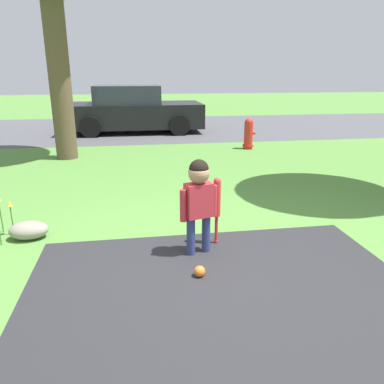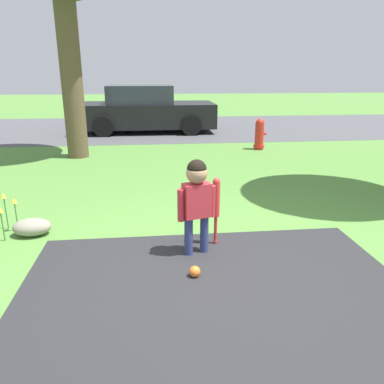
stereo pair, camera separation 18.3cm
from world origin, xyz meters
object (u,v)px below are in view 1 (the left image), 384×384
Objects in this scene: fire_hydrant at (249,134)px; sports_ball at (200,271)px; baseball_bat at (217,201)px; child at (199,194)px; parked_car at (133,110)px.

sports_ball is at bearing -111.24° from fire_hydrant.
baseball_bat reaches higher than sports_ball.
baseball_bat reaches higher than fire_hydrant.
parked_car is (-0.53, 8.16, 0.02)m from child.
baseball_bat is 8.01m from parked_car.
fire_hydrant is at bearing 69.18° from baseball_bat.
child is 8.18m from parked_car.
child is at bearing -85.71° from parked_car.
baseball_bat is 1.01× the size of fire_hydrant.
child is 9.46× the size of sports_ball.
baseball_bat is 7.14× the size of sports_ball.
sports_ball is at bearing -114.38° from baseball_bat.
child is 1.34× the size of fire_hydrant.
fire_hydrant is at bearing 68.76° from sports_ball.
child is 0.72m from sports_ball.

